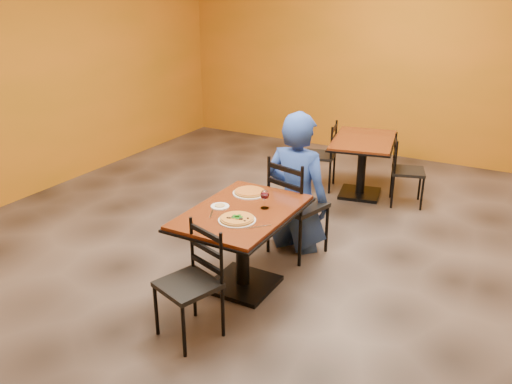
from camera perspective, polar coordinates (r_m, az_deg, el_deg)
The scene contains 19 objects.
floor at distance 5.27m, azimuth 1.37°, elevation -7.51°, with size 7.00×8.00×0.01m, color black.
wall_back at distance 8.42m, azimuth 14.64°, elevation 13.72°, with size 7.00×0.01×3.00m, color #C86C16.
wall_left at distance 7.03m, azimuth -25.17°, elevation 10.94°, with size 0.01×8.00×3.00m, color #C86C16.
table_main at distance 4.62m, azimuth -1.47°, elevation -4.13°, with size 0.83×1.23×0.75m.
table_second at distance 6.80m, azimuth 11.35°, elevation 4.00°, with size 0.95×1.23×0.75m.
chair_main_near at distance 4.08m, azimuth -7.30°, elevation -9.90°, with size 0.40×0.40×0.89m, color black, non-canonical shape.
chair_main_far at distance 5.26m, azimuth 4.54°, elevation -1.45°, with size 0.46×0.46×1.02m, color black, non-canonical shape.
chair_second_left at distance 7.02m, azimuth 6.77°, elevation 3.91°, with size 0.40×0.40×0.88m, color black, non-canonical shape.
chair_second_right at distance 6.70m, azimuth 15.99°, elevation 2.12°, with size 0.38×0.38×0.84m, color black, non-canonical shape.
diner at distance 5.31m, azimuth 4.45°, elevation 1.15°, with size 0.68×0.45×1.43m, color #1C319C.
plate_main at distance 4.34m, azimuth -2.04°, elevation -3.03°, with size 0.31×0.31×0.01m, color white.
pizza_main at distance 4.33m, azimuth -2.05°, elevation -2.84°, with size 0.28×0.28×0.02m, color maroon.
plate_far at distance 4.88m, azimuth -0.70°, elevation -0.12°, with size 0.31×0.31×0.01m, color white.
pizza_far at distance 4.88m, azimuth -0.70°, elevation 0.05°, with size 0.28×0.28×0.02m, color #C67626.
side_plate at distance 4.61m, azimuth -3.88°, elevation -1.54°, with size 0.16×0.16×0.01m, color white.
dip at distance 4.61m, azimuth -3.88°, elevation -1.44°, with size 0.09×0.09×0.01m, color tan.
wine_glass at distance 4.54m, azimuth 0.94°, elevation -0.70°, with size 0.08×0.08×0.18m, color white, non-canonical shape.
fork at distance 4.49m, azimuth -4.77°, elevation -2.26°, with size 0.01×0.19×0.00m, color silver.
knife at distance 4.23m, azimuth 0.31°, elevation -3.74°, with size 0.01×0.21×0.00m, color silver.
Camera 1 is at (2.12, -4.08, 2.57)m, focal length 37.34 mm.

